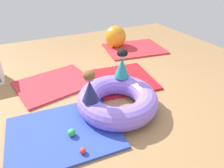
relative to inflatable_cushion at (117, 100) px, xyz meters
The scene contains 13 objects.
ground_plane 0.26m from the inflatable_cushion, 134.03° to the left, with size 8.00×8.00×0.00m, color #9E7549.
gym_mat_front 1.43m from the inflatable_cushion, 122.22° to the left, with size 1.34×1.07×0.04m, color red.
gym_mat_far_right 2.68m from the inflatable_cushion, 53.05° to the left, with size 1.52×1.18×0.04m, color red.
gym_mat_near_left 0.95m from the inflatable_cushion, 169.33° to the right, with size 1.49×1.17×0.04m, color #2D47B7.
gym_mat_far_left 0.95m from the inflatable_cushion, 56.26° to the left, with size 1.17×1.16×0.04m, color #B21923.
inflatable_cushion is the anchor object (origin of this frame).
child_in_teal 0.62m from the inflatable_cushion, 54.30° to the left, with size 0.26×0.26×0.50m.
child_in_navy 0.61m from the inflatable_cushion, behind, with size 0.32×0.32×0.47m.
play_ball_yellow 2.63m from the inflatable_cushion, 66.54° to the left, with size 0.09×0.09×0.09m, color yellow.
play_ball_orange 0.80m from the inflatable_cushion, 72.03° to the left, with size 0.09×0.09×0.09m, color orange.
play_ball_green 0.89m from the inflatable_cushion, 160.47° to the right, with size 0.11×0.11×0.11m, color green.
play_ball_red 1.03m from the inflatable_cushion, 141.19° to the right, with size 0.08×0.08×0.08m, color red.
exercise_ball_large 2.81m from the inflatable_cushion, 64.21° to the left, with size 0.58×0.58×0.58m, color orange.
Camera 1 is at (-1.06, -2.43, 2.03)m, focal length 32.19 mm.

